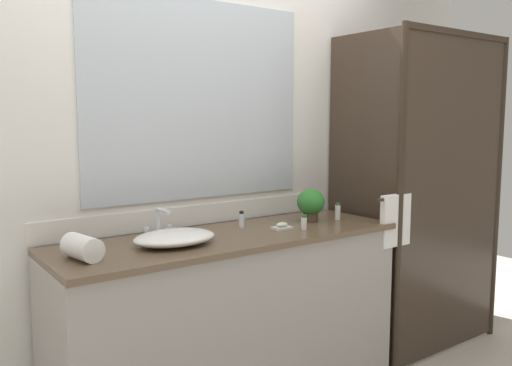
# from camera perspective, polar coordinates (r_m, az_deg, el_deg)

# --- Properties ---
(wall_back_with_mirror) EXTENTS (4.40, 0.06, 2.60)m
(wall_back_with_mirror) POSITION_cam_1_polar(r_m,az_deg,el_deg) (2.92, -6.35, 3.51)
(wall_back_with_mirror) COLOR silver
(wall_back_with_mirror) RESTS_ON ground_plane
(vanity_cabinet) EXTENTS (1.80, 0.58, 0.90)m
(vanity_cabinet) POSITION_cam_1_polar(r_m,az_deg,el_deg) (2.82, -2.67, -14.44)
(vanity_cabinet) COLOR #9E9993
(vanity_cabinet) RESTS_ON ground_plane
(shower_enclosure) EXTENTS (1.20, 0.59, 2.00)m
(shower_enclosure) POSITION_cam_1_polar(r_m,az_deg,el_deg) (3.40, 17.52, -1.10)
(shower_enclosure) COLOR #2D2319
(shower_enclosure) RESTS_ON ground_plane
(sink_basin) EXTENTS (0.39, 0.29, 0.07)m
(sink_basin) POSITION_cam_1_polar(r_m,az_deg,el_deg) (2.50, -8.69, -5.78)
(sink_basin) COLOR white
(sink_basin) RESTS_ON vanity_cabinet
(faucet) EXTENTS (0.17, 0.14, 0.15)m
(faucet) POSITION_cam_1_polar(r_m,az_deg,el_deg) (2.64, -10.34, -4.76)
(faucet) COLOR silver
(faucet) RESTS_ON vanity_cabinet
(potted_plant) EXTENTS (0.16, 0.16, 0.19)m
(potted_plant) POSITION_cam_1_polar(r_m,az_deg,el_deg) (3.01, 5.87, -2.17)
(potted_plant) COLOR #473828
(potted_plant) RESTS_ON vanity_cabinet
(soap_dish) EXTENTS (0.10, 0.07, 0.04)m
(soap_dish) POSITION_cam_1_polar(r_m,az_deg,el_deg) (2.82, 2.80, -4.65)
(soap_dish) COLOR silver
(soap_dish) RESTS_ON vanity_cabinet
(amenity_bottle_body_wash) EXTENTS (0.03, 0.03, 0.10)m
(amenity_bottle_body_wash) POSITION_cam_1_polar(r_m,az_deg,el_deg) (3.10, 8.73, -3.04)
(amenity_bottle_body_wash) COLOR white
(amenity_bottle_body_wash) RESTS_ON vanity_cabinet
(amenity_bottle_lotion) EXTENTS (0.03, 0.03, 0.08)m
(amenity_bottle_lotion) POSITION_cam_1_polar(r_m,az_deg,el_deg) (2.80, 5.15, -4.25)
(amenity_bottle_lotion) COLOR white
(amenity_bottle_lotion) RESTS_ON vanity_cabinet
(amenity_bottle_conditioner) EXTENTS (0.03, 0.03, 0.09)m
(amenity_bottle_conditioner) POSITION_cam_1_polar(r_m,az_deg,el_deg) (2.84, -1.56, -3.95)
(amenity_bottle_conditioner) COLOR silver
(amenity_bottle_conditioner) RESTS_ON vanity_cabinet
(rolled_towel_near_edge) EXTENTS (0.14, 0.20, 0.10)m
(rolled_towel_near_edge) POSITION_cam_1_polar(r_m,az_deg,el_deg) (2.32, -18.08, -6.57)
(rolled_towel_near_edge) COLOR white
(rolled_towel_near_edge) RESTS_ON vanity_cabinet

